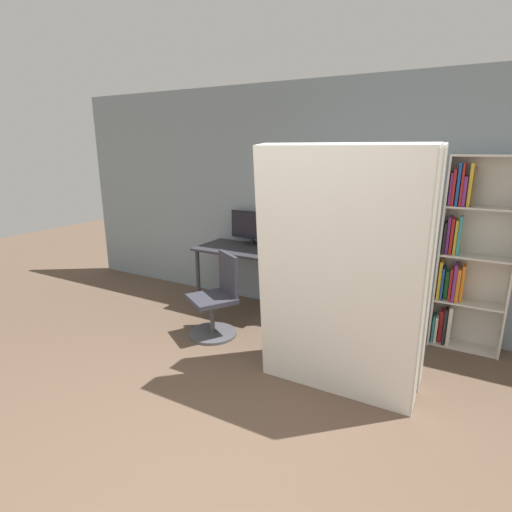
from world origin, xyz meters
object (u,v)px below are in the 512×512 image
at_px(office_chair, 217,304).
at_px(mattress_near, 338,278).
at_px(bookshelf, 466,257).
at_px(mattress_far, 351,266).
at_px(monitor, 252,226).

relative_size(office_chair, mattress_near, 0.44).
bearing_deg(bookshelf, mattress_far, -127.48).
distance_m(monitor, office_chair, 1.21).
bearing_deg(monitor, mattress_far, -34.45).
distance_m(office_chair, mattress_far, 1.59).
height_order(office_chair, bookshelf, bookshelf).
relative_size(bookshelf, mattress_near, 0.95).
bearing_deg(office_chair, bookshelf, 23.73).
bearing_deg(monitor, office_chair, -82.58).
relative_size(office_chair, bookshelf, 0.47).
bearing_deg(monitor, mattress_near, -42.48).
xyz_separation_m(monitor, mattress_near, (1.58, -1.45, -0.01)).
bearing_deg(bookshelf, monitor, 179.92).
height_order(bookshelf, mattress_far, mattress_far).
bearing_deg(office_chair, mattress_far, -3.14).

